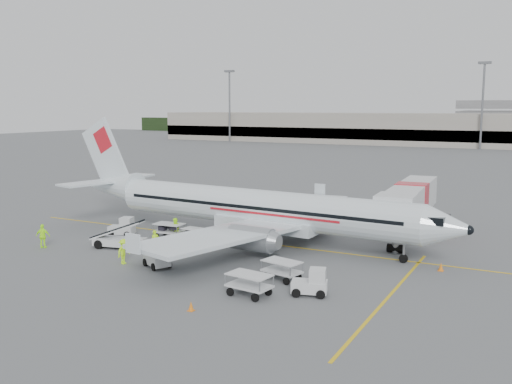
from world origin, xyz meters
TOP-DOWN VIEW (x-y plane):
  - ground at (0.00, 0.00)m, footprint 360.00×360.00m
  - stripe_lead at (0.00, 0.00)m, footprint 44.00×0.20m
  - stripe_cross at (14.00, -8.00)m, footprint 0.20×20.00m
  - terminal_west at (-40.00, 130.00)m, footprint 110.00×22.00m
  - treeline at (0.00, 175.00)m, footprint 300.00×3.00m
  - mast_west at (-70.00, 118.00)m, footprint 3.20×1.20m
  - mast_center at (5.00, 118.00)m, footprint 3.20×1.20m
  - aircraft at (1.23, 0.22)m, footprint 36.81×29.76m
  - jet_bridge at (11.54, 8.23)m, footprint 4.10×17.29m
  - belt_loader at (-7.55, -6.43)m, footprint 5.53×2.98m
  - tug_fore at (9.80, -10.07)m, footprint 2.31×1.73m
  - tug_mid at (-1.65, -9.45)m, footprint 2.37×2.02m
  - tug_aft at (-10.21, -3.12)m, footprint 2.35×1.77m
  - cart_loaded_a at (-3.48, -2.00)m, footprint 2.22×1.44m
  - cart_loaded_b at (-6.08, -2.00)m, footprint 2.52×1.58m
  - cart_empty_a at (7.15, -8.17)m, footprint 2.68×1.95m
  - cart_empty_b at (6.77, -11.82)m, footprint 2.72×1.84m
  - cone_nose at (15.73, -1.41)m, footprint 0.36×0.36m
  - cone_port at (-2.34, 15.01)m, footprint 0.35×0.35m
  - cone_stbd at (5.16, -15.44)m, footprint 0.33×0.33m
  - crew_a at (-4.37, -6.11)m, footprint 0.68×0.72m
  - crew_b at (-5.47, -1.96)m, footprint 1.06×0.97m
  - crew_c at (-4.21, -9.87)m, footprint 0.67×1.16m
  - crew_d at (-12.78, -9.24)m, footprint 1.19×0.89m

SIDE VIEW (x-z plane):
  - ground at x=0.00m, z-range 0.00..0.00m
  - stripe_lead at x=0.00m, z-range 0.00..0.01m
  - stripe_cross at x=14.00m, z-range 0.00..0.01m
  - cone_stbd at x=5.16m, z-range 0.00..0.54m
  - cone_port at x=-2.34m, z-range 0.00..0.57m
  - cone_nose at x=15.73m, z-range 0.00..0.59m
  - cart_loaded_a at x=-3.48m, z-range 0.00..1.10m
  - cart_empty_a at x=7.15m, z-range 0.00..1.26m
  - cart_loaded_b at x=-6.08m, z-range 0.00..1.28m
  - cart_empty_b at x=6.77m, z-range 0.00..1.33m
  - tug_fore at x=9.80m, z-range 0.00..1.59m
  - tug_mid at x=-1.65m, z-range 0.00..1.59m
  - tug_aft at x=-10.21m, z-range 0.00..1.61m
  - crew_a at x=-4.37m, z-range 0.00..1.65m
  - crew_b at x=-5.47m, z-range 0.00..1.76m
  - crew_c at x=-4.21m, z-range 0.00..1.78m
  - crew_d at x=-12.78m, z-range 0.00..1.88m
  - belt_loader at x=-7.55m, z-range 0.00..2.84m
  - jet_bridge at x=11.54m, z-range 0.00..4.50m
  - treeline at x=0.00m, z-range 0.00..6.00m
  - terminal_west at x=-40.00m, z-range 0.00..9.00m
  - aircraft at x=1.23m, z-range 0.00..9.66m
  - mast_west at x=-70.00m, z-range 0.00..22.00m
  - mast_center at x=5.00m, z-range 0.00..22.00m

